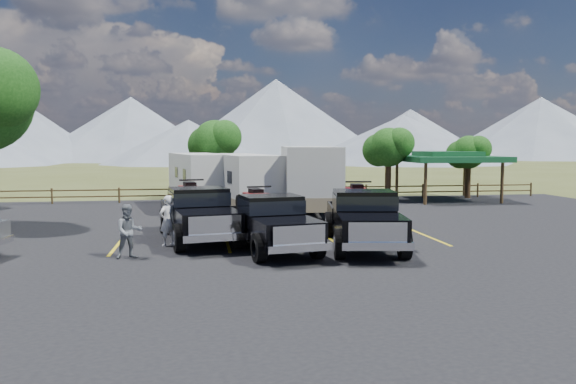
{
  "coord_description": "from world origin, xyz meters",
  "views": [
    {
      "loc": [
        -2.97,
        -17.64,
        3.77
      ],
      "look_at": [
        0.88,
        6.86,
        1.6
      ],
      "focal_mm": 35.0,
      "sensor_mm": 36.0,
      "label": 1
    }
  ],
  "objects": [
    {
      "name": "rig_left",
      "position": [
        -3.09,
        4.11,
        1.13
      ],
      "size": [
        3.3,
        7.06,
        2.27
      ],
      "rotation": [
        0.0,
        0.0,
        0.17
      ],
      "color": "black",
      "rests_on": "asphalt_lot"
    },
    {
      "name": "person_b",
      "position": [
        -5.28,
        0.9,
        0.92
      ],
      "size": [
        1.0,
        0.87,
        1.76
      ],
      "primitive_type": "imported",
      "rotation": [
        0.0,
        0.0,
        0.27
      ],
      "color": "slate",
      "rests_on": "asphalt_lot"
    },
    {
      "name": "trailer_center",
      "position": [
        -0.77,
        11.32,
        1.69
      ],
      "size": [
        3.65,
        9.09,
        3.14
      ],
      "rotation": [
        0.0,
        0.0,
        0.19
      ],
      "color": "silver",
      "rests_on": "asphalt_lot"
    },
    {
      "name": "person_a",
      "position": [
        -4.16,
        2.98,
        0.96
      ],
      "size": [
        0.8,
        0.76,
        1.84
      ],
      "primitive_type": "imported",
      "rotation": [
        0.0,
        0.0,
        3.8
      ],
      "color": "silver",
      "rests_on": "asphalt_lot"
    },
    {
      "name": "trailer_left",
      "position": [
        -3.01,
        14.07,
        1.68
      ],
      "size": [
        3.75,
        9.05,
        3.13
      ],
      "rotation": [
        0.0,
        0.0,
        0.2
      ],
      "color": "silver",
      "rests_on": "asphalt_lot"
    },
    {
      "name": "rig_right",
      "position": [
        2.82,
        1.81,
        1.14
      ],
      "size": [
        3.22,
        7.09,
        2.28
      ],
      "rotation": [
        0.0,
        0.0,
        -0.16
      ],
      "color": "black",
      "rests_on": "asphalt_lot"
    },
    {
      "name": "mountain_range",
      "position": [
        -7.63,
        105.98,
        7.87
      ],
      "size": [
        209.0,
        71.0,
        20.0
      ],
      "color": "slate",
      "rests_on": "ground"
    },
    {
      "name": "pavilion",
      "position": [
        13.0,
        17.0,
        2.79
      ],
      "size": [
        6.2,
        6.2,
        3.22
      ],
      "color": "#4F3B22",
      "rests_on": "ground"
    },
    {
      "name": "tree_north",
      "position": [
        -2.03,
        19.02,
        3.83
      ],
      "size": [
        3.46,
        3.24,
        5.25
      ],
      "color": "black",
      "rests_on": "ground"
    },
    {
      "name": "tree_ne_b",
      "position": [
        14.98,
        18.01,
        3.13
      ],
      "size": [
        2.77,
        2.59,
        4.27
      ],
      "color": "black",
      "rests_on": "ground"
    },
    {
      "name": "stall_lines",
      "position": [
        0.0,
        4.0,
        0.04
      ],
      "size": [
        12.12,
        5.5,
        0.01
      ],
      "color": "yellow",
      "rests_on": "asphalt_lot"
    },
    {
      "name": "rig_center",
      "position": [
        -0.59,
        1.88,
        1.07
      ],
      "size": [
        3.07,
        6.64,
        2.13
      ],
      "rotation": [
        0.0,
        0.0,
        0.17
      ],
      "color": "black",
      "rests_on": "asphalt_lot"
    },
    {
      "name": "ground",
      "position": [
        0.0,
        0.0,
        0.0
      ],
      "size": [
        320.0,
        320.0,
        0.0
      ],
      "primitive_type": "plane",
      "color": "#495022",
      "rests_on": "ground"
    },
    {
      "name": "rail_fence",
      "position": [
        2.0,
        18.5,
        0.61
      ],
      "size": [
        36.12,
        0.12,
        1.0
      ],
      "color": "#4F3B22",
      "rests_on": "ground"
    },
    {
      "name": "tree_ne_a",
      "position": [
        8.97,
        17.01,
        3.48
      ],
      "size": [
        3.11,
        2.92,
        4.76
      ],
      "color": "black",
      "rests_on": "ground"
    },
    {
      "name": "asphalt_lot",
      "position": [
        0.0,
        3.0,
        0.02
      ],
      "size": [
        44.0,
        34.0,
        0.04
      ],
      "primitive_type": "cube",
      "color": "black",
      "rests_on": "ground"
    },
    {
      "name": "trailer_right",
      "position": [
        2.63,
        11.02,
        1.89
      ],
      "size": [
        3.53,
        10.25,
        3.54
      ],
      "rotation": [
        0.0,
        0.0,
        -0.11
      ],
      "color": "silver",
      "rests_on": "asphalt_lot"
    }
  ]
}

